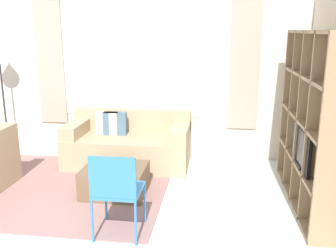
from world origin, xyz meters
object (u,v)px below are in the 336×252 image
Objects in this scene: shelving_unit at (318,122)px; couch_main at (128,144)px; ottoman at (115,181)px; folding_chair at (116,188)px.

shelving_unit reaches higher than couch_main.
couch_main is 2.39× the size of ottoman.
ottoman is (0.09, -1.08, -0.13)m from couch_main.
ottoman is at bearing -73.01° from folding_chair.
shelving_unit is 2.69m from couch_main.
shelving_unit is 2.46m from ottoman.
shelving_unit is at bearing -22.06° from couch_main.
ottoman is 0.87× the size of folding_chair.
couch_main is at bearing 157.94° from shelving_unit.
shelving_unit is at bearing -152.86° from folding_chair.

